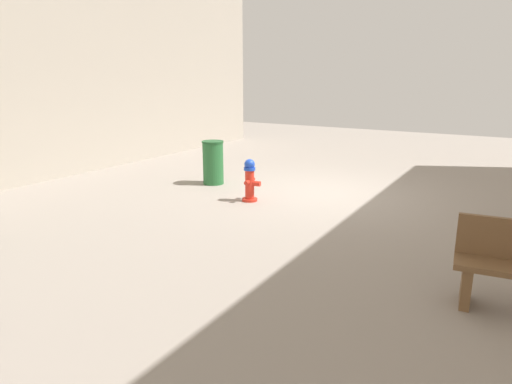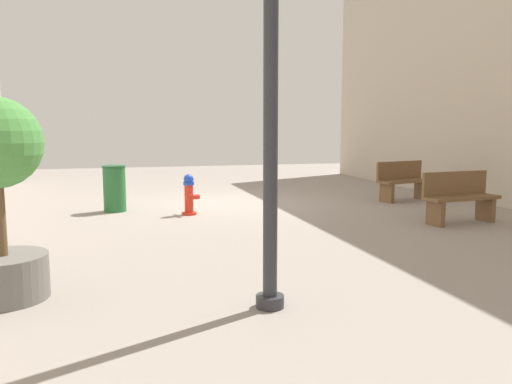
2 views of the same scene
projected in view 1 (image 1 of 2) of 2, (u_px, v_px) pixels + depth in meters
The scene contains 3 objects.
ground_plane at pixel (320, 193), 9.45m from camera, with size 23.40×23.40×0.00m, color gray.
fire_hydrant at pixel (250, 180), 8.76m from camera, with size 0.37×0.41×0.83m.
trash_bin at pixel (213, 162), 10.14m from camera, with size 0.48×0.48×0.97m.
Camera 1 is at (-3.52, 8.55, 2.39)m, focal length 31.78 mm.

